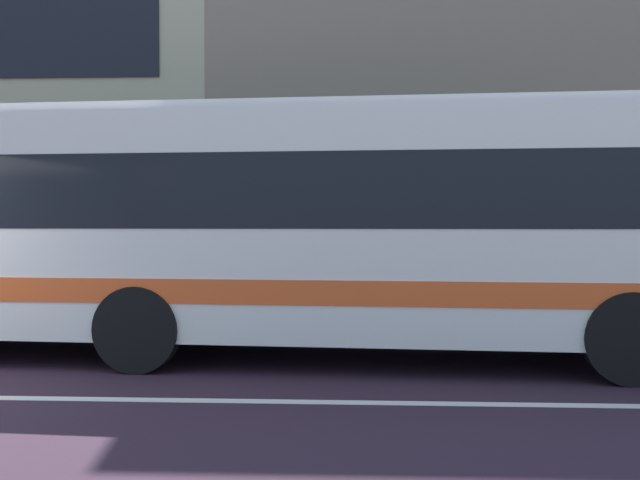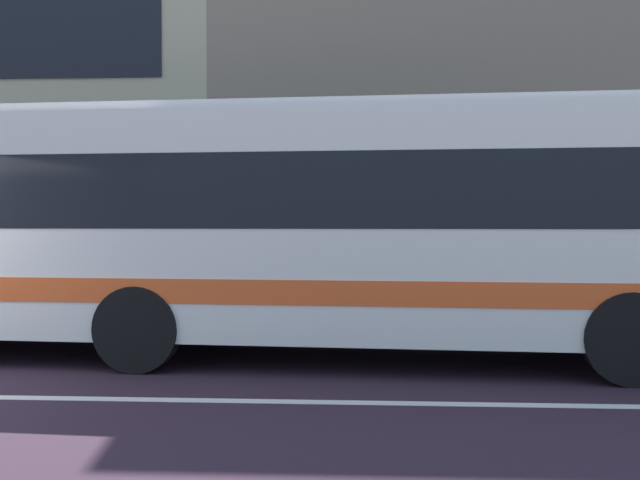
# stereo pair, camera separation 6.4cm
# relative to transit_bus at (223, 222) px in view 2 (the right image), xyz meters

# --- Properties ---
(hedge_row_far) EXTENTS (22.96, 1.10, 1.18)m
(hedge_row_far) POSITION_rel_transit_bus_xyz_m (-4.03, 3.72, -1.14)
(hedge_row_far) COLOR #285026
(hedge_row_far) RESTS_ON ground_plane
(transit_bus) EXTENTS (11.59, 3.26, 3.14)m
(transit_bus) POSITION_rel_transit_bus_xyz_m (0.00, 0.00, 0.00)
(transit_bus) COLOR white
(transit_bus) RESTS_ON ground_plane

